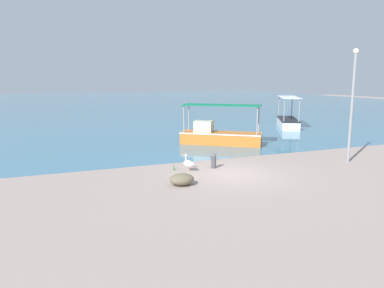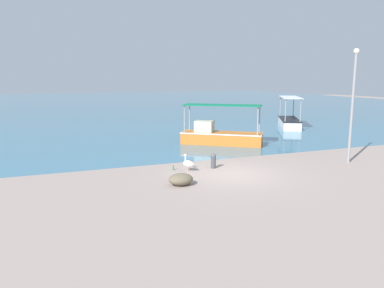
{
  "view_description": "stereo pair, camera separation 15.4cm",
  "coord_description": "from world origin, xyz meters",
  "views": [
    {
      "loc": [
        -7.74,
        -14.57,
        4.32
      ],
      "look_at": [
        -0.66,
        3.21,
        0.88
      ],
      "focal_mm": 35.0,
      "sensor_mm": 36.0,
      "label": 1
    },
    {
      "loc": [
        -7.6,
        -14.63,
        4.32
      ],
      "look_at": [
        -0.66,
        3.21,
        0.88
      ],
      "focal_mm": 35.0,
      "sensor_mm": 36.0,
      "label": 2
    }
  ],
  "objects": [
    {
      "name": "fishing_boat_near_right",
      "position": [
        2.78,
        7.08,
        0.62
      ],
      "size": [
        5.12,
        4.31,
        2.57
      ],
      "color": "orange",
      "rests_on": "harbor_water"
    },
    {
      "name": "mooring_bollard",
      "position": [
        -0.31,
        1.3,
        0.38
      ],
      "size": [
        0.26,
        0.26,
        0.72
      ],
      "color": "#47474C",
      "rests_on": "ground"
    },
    {
      "name": "net_pile",
      "position": [
        -2.72,
        -0.83,
        0.24
      ],
      "size": [
        1.0,
        0.85,
        0.48
      ],
      "primitive_type": "ellipsoid",
      "color": "#6A5E49",
      "rests_on": "ground"
    },
    {
      "name": "ground",
      "position": [
        0.0,
        0.0,
        0.0
      ],
      "size": [
        120.0,
        120.0,
        0.0
      ],
      "primitive_type": "plane",
      "color": "gray"
    },
    {
      "name": "pelican",
      "position": [
        -1.66,
        1.19,
        0.38
      ],
      "size": [
        0.51,
        0.75,
        0.8
      ],
      "color": "#E0997A",
      "rests_on": "ground"
    },
    {
      "name": "glass_bottle",
      "position": [
        -2.23,
        1.61,
        0.11
      ],
      "size": [
        0.07,
        0.07,
        0.27
      ],
      "color": "#3F7F4C",
      "rests_on": "ground"
    },
    {
      "name": "lamp_post",
      "position": [
        6.65,
        -0.09,
        3.21
      ],
      "size": [
        0.28,
        0.28,
        5.7
      ],
      "color": "gray",
      "rests_on": "ground"
    },
    {
      "name": "fishing_boat_near_left",
      "position": [
        11.96,
        12.39,
        0.55
      ],
      "size": [
        3.8,
        5.21,
        2.62
      ],
      "color": "white",
      "rests_on": "harbor_water"
    },
    {
      "name": "harbor_water",
      "position": [
        0.0,
        48.0,
        0.0
      ],
      "size": [
        110.0,
        90.0,
        0.0
      ],
      "primitive_type": "cube",
      "color": "teal",
      "rests_on": "ground"
    }
  ]
}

